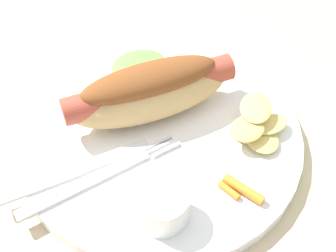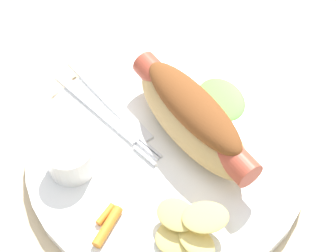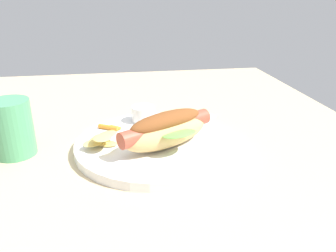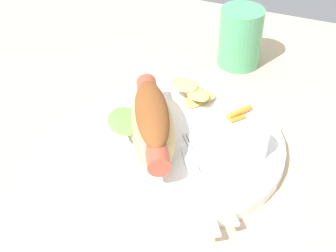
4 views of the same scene
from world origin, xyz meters
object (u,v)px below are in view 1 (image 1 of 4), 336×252
hot_dog (150,90)px  carrot_garnish (240,190)px  fork (97,178)px  knife (76,171)px  chips_pile (257,126)px  sauce_ramekin (162,206)px  plate (160,135)px

hot_dog → carrot_garnish: size_ratio=3.92×
hot_dog → carrot_garnish: 13.62cm
fork → knife: size_ratio=0.91×
carrot_garnish → chips_pile: bearing=169.4°
sauce_ramekin → chips_pile: bearing=142.4°
hot_dog → knife: bearing=-153.2°
hot_dog → sauce_ramekin: size_ratio=3.74×
plate → carrot_garnish: carrot_garnish is taller
chips_pile → carrot_garnish: 7.44cm
fork → knife: 2.20cm
plate → chips_pile: bearing=94.0°
knife → plate: bearing=7.4°
plate → fork: size_ratio=2.14×
fork → knife: same height
hot_dog → sauce_ramekin: bearing=-105.8°
sauce_ramekin → carrot_garnish: (-3.33, 6.80, -1.15)cm
hot_dog → knife: (8.71, -5.90, -3.04)cm
fork → carrot_garnish: carrot_garnish is taller
fork → carrot_garnish: (-0.20, 13.52, 0.23)cm
sauce_ramekin → fork: 7.55cm
carrot_garnish → plate: bearing=-128.3°
hot_dog → fork: size_ratio=1.28×
plate → sauce_ramekin: sauce_ramekin is taller
chips_pile → plate: bearing=-86.0°
chips_pile → sauce_ramekin: bearing=-37.6°
sauce_ramekin → carrot_garnish: size_ratio=1.05×
hot_dog → chips_pile: 11.42cm
hot_dog → fork: hot_dog is taller
carrot_garnish → knife: bearing=-91.5°
hot_dog → sauce_ramekin: (12.44, 2.94, -1.64)cm
fork → plate: bearing=13.3°
plate → hot_dog: hot_dog is taller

